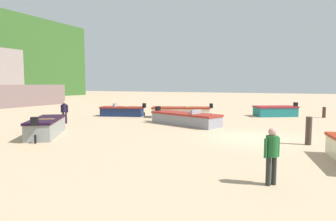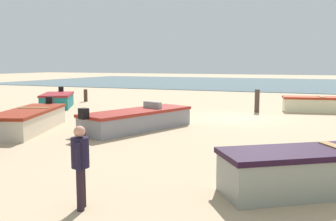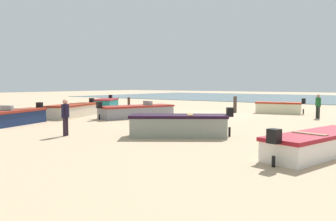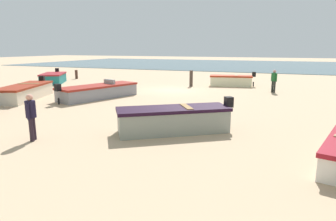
# 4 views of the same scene
# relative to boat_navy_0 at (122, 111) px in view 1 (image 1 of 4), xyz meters

# --- Properties ---
(ground_plane) EXTENTS (160.00, 160.00, 0.00)m
(ground_plane) POSITION_rel_boat_navy_0_xyz_m (-5.87, -12.10, -0.44)
(ground_plane) COLOR tan
(townhouse_far_right) EXTENTS (5.35, 5.59, 9.00)m
(townhouse_far_right) POSITION_rel_boat_navy_0_xyz_m (13.04, 34.70, 4.06)
(townhouse_far_right) COLOR gray
(townhouse_far_right) RESTS_ON ground
(boat_navy_0) EXTENTS (2.39, 4.10, 1.17)m
(boat_navy_0) POSITION_rel_boat_navy_0_xyz_m (0.00, 0.00, 0.00)
(boat_navy_0) COLOR navy
(boat_navy_0) RESTS_ON ground
(boat_cream_2) EXTENTS (3.25, 5.15, 1.21)m
(boat_cream_2) POSITION_rel_boat_navy_0_xyz_m (1.24, -5.12, 0.01)
(boat_cream_2) COLOR beige
(boat_cream_2) RESTS_ON ground
(boat_grey_4) EXTENTS (3.27, 5.51, 1.16)m
(boat_grey_4) POSITION_rel_boat_navy_0_xyz_m (-2.81, -7.10, -0.01)
(boat_grey_4) COLOR gray
(boat_grey_4) RESTS_ON ground
(boat_teal_5) EXTENTS (3.31, 3.92, 1.22)m
(boat_teal_5) POSITION_rel_boat_navy_0_xyz_m (5.65, -12.33, 0.02)
(boat_teal_5) COLOR #1B7072
(boat_teal_5) RESTS_ON ground
(boat_grey_6) EXTENTS (4.21, 3.49, 1.28)m
(boat_grey_6) POSITION_rel_boat_navy_0_xyz_m (-9.94, -1.70, 0.05)
(boat_grey_6) COLOR gray
(boat_grey_6) RESTS_ON ground
(mooring_post_near_water) EXTENTS (0.28, 0.28, 1.32)m
(mooring_post_near_water) POSITION_rel_boat_navy_0_xyz_m (-6.56, -14.76, 0.22)
(mooring_post_near_water) COLOR #40332C
(mooring_post_near_water) RESTS_ON ground
(mooring_post_mid_beach) EXTENTS (0.27, 0.27, 0.90)m
(mooring_post_mid_beach) POSITION_rel_boat_navy_0_xyz_m (6.19, -16.18, 0.01)
(mooring_post_mid_beach) COLOR #472D23
(mooring_post_mid_beach) RESTS_ON ground
(beach_walker_foreground) EXTENTS (0.45, 0.52, 1.62)m
(beach_walker_foreground) POSITION_rel_boat_navy_0_xyz_m (-5.79, 1.06, 0.51)
(beach_walker_foreground) COLOR black
(beach_walker_foreground) RESTS_ON ground
(beach_walker_distant) EXTENTS (0.48, 0.48, 1.62)m
(beach_walker_distant) POSITION_rel_boat_navy_0_xyz_m (-13.02, -13.71, 0.51)
(beach_walker_distant) COLOR #242824
(beach_walker_distant) RESTS_ON ground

